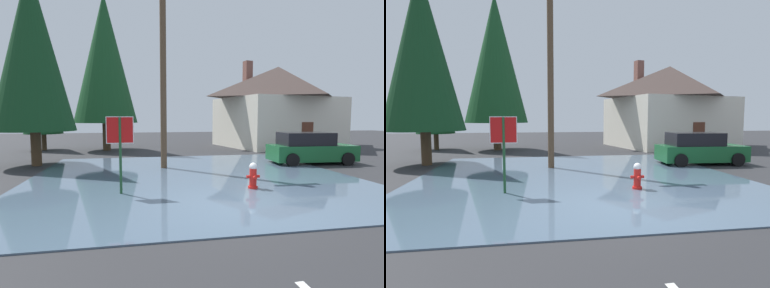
% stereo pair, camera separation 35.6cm
% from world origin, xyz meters
% --- Properties ---
extents(ground_plane, '(80.00, 80.00, 0.10)m').
position_xyz_m(ground_plane, '(0.00, 0.00, -0.05)').
color(ground_plane, '#2D2D30').
extents(flood_puddle, '(12.24, 12.06, 0.04)m').
position_xyz_m(flood_puddle, '(-0.39, 3.99, 0.02)').
color(flood_puddle, '#4C6075').
rests_on(flood_puddle, ground).
extents(lane_stop_bar, '(3.62, 0.46, 0.01)m').
position_xyz_m(lane_stop_bar, '(0.77, -1.49, 0.00)').
color(lane_stop_bar, silver).
rests_on(lane_stop_bar, ground).
extents(stop_sign_near, '(0.80, 0.08, 2.36)m').
position_xyz_m(stop_sign_near, '(-3.02, 1.72, 1.69)').
color(stop_sign_near, '#1E4C28').
rests_on(stop_sign_near, ground).
extents(fire_hydrant, '(0.44, 0.38, 0.87)m').
position_xyz_m(fire_hydrant, '(1.16, 1.63, 0.43)').
color(fire_hydrant, red).
rests_on(fire_hydrant, ground).
extents(utility_pole, '(1.60, 0.28, 8.63)m').
position_xyz_m(utility_pole, '(-1.30, 6.16, 4.49)').
color(utility_pole, brown).
rests_on(utility_pole, ground).
extents(house, '(10.34, 8.97, 6.90)m').
position_xyz_m(house, '(8.86, 15.40, 3.32)').
color(house, silver).
rests_on(house, ground).
extents(parked_car, '(4.25, 2.13, 1.58)m').
position_xyz_m(parked_car, '(6.08, 6.27, 0.75)').
color(parked_car, '#195B2D').
rests_on(parked_car, ground).
extents(pine_tree_tall_left, '(2.61, 2.61, 6.53)m').
position_xyz_m(pine_tree_tall_left, '(-8.96, 15.51, 3.84)').
color(pine_tree_tall_left, '#4C3823').
rests_on(pine_tree_tall_left, ground).
extents(pine_tree_mid_left, '(3.75, 3.75, 9.37)m').
position_xyz_m(pine_tree_mid_left, '(-7.27, 8.12, 5.51)').
color(pine_tree_mid_left, '#4C3823').
rests_on(pine_tree_mid_left, ground).
extents(pine_tree_short_left, '(4.36, 4.36, 10.90)m').
position_xyz_m(pine_tree_short_left, '(-4.56, 14.64, 6.41)').
color(pine_tree_short_left, '#4C3823').
rests_on(pine_tree_short_left, ground).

